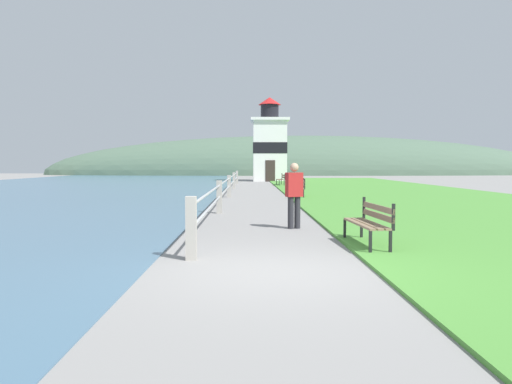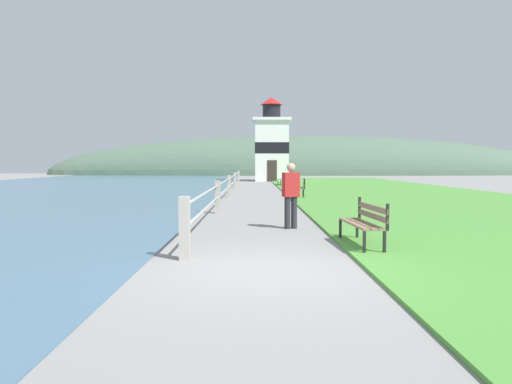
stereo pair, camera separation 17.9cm
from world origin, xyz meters
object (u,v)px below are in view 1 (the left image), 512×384
at_px(park_bench_far, 281,179).
at_px(lighthouse, 270,145).
at_px(park_bench_midway, 301,187).
at_px(park_bench_near, 370,220).
at_px(person_strolling, 294,193).

distance_m(park_bench_far, lighthouse, 10.58).
bearing_deg(park_bench_midway, park_bench_near, 94.00).
relative_size(park_bench_midway, person_strolling, 1.00).
height_order(park_bench_near, park_bench_midway, same).
bearing_deg(park_bench_midway, person_strolling, 87.72).
relative_size(park_bench_midway, park_bench_far, 0.89).
xyz_separation_m(park_bench_midway, lighthouse, (-0.58, 23.78, 2.90)).
distance_m(park_bench_midway, person_strolling, 11.78).
distance_m(park_bench_midway, lighthouse, 23.96).
bearing_deg(lighthouse, person_strolling, -91.34).
height_order(park_bench_near, park_bench_far, same).
xyz_separation_m(park_bench_near, lighthouse, (-0.43, 38.32, 2.90)).
bearing_deg(park_bench_midway, lighthouse, -84.03).
bearing_deg(park_bench_near, person_strolling, -69.70).
height_order(park_bench_near, lighthouse, lighthouse).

